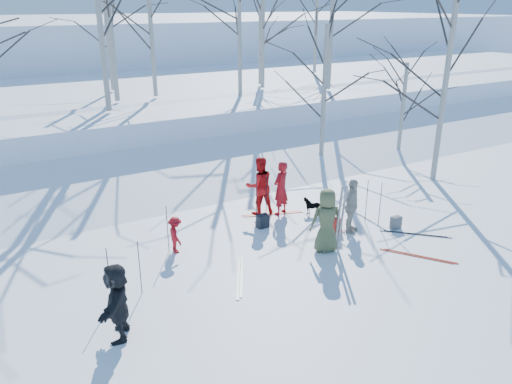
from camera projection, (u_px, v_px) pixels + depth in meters
ground at (284, 255)px, 13.27m from camera, size 120.00×120.00×0.00m
snow_ramp at (184, 176)px, 18.88m from camera, size 70.00×9.49×4.12m
snow_plateau at (112, 108)px, 26.68m from camera, size 70.00×18.00×2.20m
far_hill at (47, 55)px, 43.33m from camera, size 90.00×30.00×6.00m
skier_olive_center at (326, 221)px, 13.21m from camera, size 1.00×0.81×1.76m
skier_red_north at (281, 188)px, 15.55m from camera, size 0.74×0.61×1.73m
skier_redor_behind at (259, 186)px, 15.57m from camera, size 1.01×0.84×1.86m
skier_red_seated at (175, 235)px, 13.26m from camera, size 0.41×0.67×1.01m
skier_cream_east at (352, 206)px, 14.35m from camera, size 1.01×0.85×1.61m
skier_grey_west at (117, 302)px, 9.76m from camera, size 1.06×1.57×1.63m
dog at (313, 206)px, 15.74m from camera, size 0.68×0.64×0.54m
upright_ski_left at (338, 219)px, 13.13m from camera, size 0.10×0.17×1.90m
upright_ski_right at (342, 218)px, 13.17m from camera, size 0.09×0.23×1.89m
ski_pair_a at (240, 277)px, 12.17m from camera, size 1.82×2.07×0.02m
ski_pair_b at (273, 214)px, 15.83m from camera, size 1.32×2.02×0.02m
ski_pair_c at (418, 256)px, 13.18m from camera, size 1.98×2.09×0.02m
ski_pair_d at (415, 234)px, 14.43m from camera, size 2.10×2.10×0.02m
ski_pole_a at (257, 200)px, 15.18m from camera, size 0.02×0.02×1.34m
ski_pole_b at (140, 268)px, 11.28m from camera, size 0.02×0.02×1.34m
ski_pole_c at (367, 201)px, 15.07m from camera, size 0.02×0.02×1.34m
ski_pole_d at (266, 197)px, 15.40m from camera, size 0.02×0.02×1.34m
ski_pole_e at (109, 275)px, 10.97m from camera, size 0.02×0.02×1.34m
ski_pole_f at (168, 229)px, 13.18m from camera, size 0.02×0.02×1.34m
ski_pole_g at (380, 204)px, 14.88m from camera, size 0.02×0.02×1.34m
backpack_red at (336, 226)px, 14.51m from camera, size 0.32×0.22×0.42m
backpack_grey at (396, 223)px, 14.75m from camera, size 0.30×0.20×0.38m
backpack_dark at (263, 221)px, 14.83m from camera, size 0.34×0.24×0.40m
birch_plateau_a at (263, 26)px, 24.50m from camera, size 4.81×4.81×6.01m
birch_plateau_b at (332, 14)px, 23.91m from camera, size 5.57×5.57×7.09m
birch_plateau_c at (316, 19)px, 29.90m from camera, size 4.99×4.99×6.27m
birch_plateau_e at (151, 31)px, 22.21m from camera, size 4.64×4.64×5.77m
birch_plateau_f at (98, 8)px, 18.73m from camera, size 6.05×6.05×7.78m
birch_plateau_g at (239, 32)px, 22.77m from camera, size 4.56×4.56×5.65m
birch_plateau_h at (107, 31)px, 23.92m from camera, size 4.54×4.54×5.63m
birch_plateau_i at (109, 10)px, 20.80m from camera, size 5.92×5.92×7.61m
birch_plateau_j at (260, 44)px, 25.94m from camera, size 3.45×3.45×4.08m
birch_edge_b at (444, 93)px, 17.79m from camera, size 5.17×5.17×6.53m
birch_edge_c at (402, 111)px, 21.06m from camera, size 3.40×3.40×4.00m
birch_edge_e at (324, 98)px, 19.52m from camera, size 4.49×4.49×5.56m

